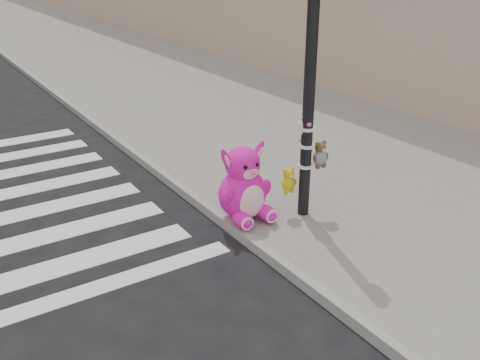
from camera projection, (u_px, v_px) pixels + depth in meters
sidewalk_near at (187, 87)px, 15.39m from camera, size 7.00×80.00×0.14m
curb_edge at (68, 104)px, 13.67m from camera, size 0.12×80.00×0.15m
signal_pole at (309, 103)px, 7.21m from camera, size 0.69×0.48×4.00m
pink_bunny at (244, 188)px, 7.55m from camera, size 0.80×0.83×1.13m
red_teddy at (235, 206)px, 7.87m from camera, size 0.14×0.13×0.18m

